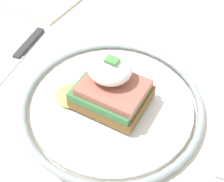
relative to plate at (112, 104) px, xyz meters
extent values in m
cube|color=beige|center=(0.02, -0.02, -0.02)|extent=(1.08, 0.82, 0.03)
cylinder|color=beige|center=(0.49, -0.37, -0.39)|extent=(0.06, 0.06, 0.71)
cylinder|color=silver|center=(0.00, 0.00, 0.00)|extent=(0.22, 0.22, 0.01)
torus|color=gray|center=(0.00, 0.00, 0.00)|extent=(0.25, 0.25, 0.01)
cube|color=brown|center=(0.00, 0.00, 0.02)|extent=(0.09, 0.08, 0.02)
cube|color=#38703D|center=(0.00, 0.00, 0.03)|extent=(0.09, 0.07, 0.01)
cube|color=#9E5647|center=(0.00, 0.00, 0.04)|extent=(0.08, 0.06, 0.01)
ellipsoid|color=white|center=(0.01, 0.00, 0.06)|extent=(0.06, 0.05, 0.03)
cylinder|color=#E5C656|center=(0.05, 0.02, 0.01)|extent=(0.04, 0.04, 0.00)
cube|color=#47843D|center=(0.00, 0.00, 0.08)|extent=(0.02, 0.01, 0.00)
cube|color=#2D2D2D|center=(0.19, -0.05, 0.00)|extent=(0.02, 0.08, 0.01)
camera|label=1|loc=(-0.13, 0.23, 0.33)|focal=50.00mm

